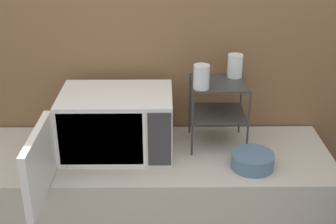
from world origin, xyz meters
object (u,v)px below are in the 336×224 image
object	(u,v)px
glass_back_right	(235,66)
glass_front_left	(201,77)
microwave	(113,124)
bowl	(253,161)
dish_rack	(218,100)

from	to	relation	value
glass_back_right	glass_front_left	bearing A→B (deg)	-138.69
microwave	glass_back_right	distance (m)	0.66
microwave	glass_front_left	bearing A→B (deg)	0.61
microwave	glass_front_left	size ratio (longest dim) A/B	6.85
glass_front_left	bowl	xyz separation A→B (m)	(0.24, -0.16, -0.36)
glass_front_left	bowl	bearing A→B (deg)	-34.13
dish_rack	bowl	distance (m)	0.35
microwave	glass_back_right	world-z (taller)	glass_back_right
glass_front_left	glass_back_right	world-z (taller)	same
glass_front_left	glass_back_right	bearing A→B (deg)	41.31
microwave	bowl	size ratio (longest dim) A/B	3.97
glass_front_left	glass_back_right	distance (m)	0.24
dish_rack	glass_back_right	world-z (taller)	glass_back_right
microwave	dish_rack	world-z (taller)	dish_rack
dish_rack	bowl	xyz separation A→B (m)	(0.14, -0.24, -0.21)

